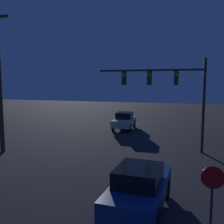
{
  "coord_description": "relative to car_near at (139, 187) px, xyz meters",
  "views": [
    {
      "loc": [
        3.7,
        3.92,
        4.43
      ],
      "look_at": [
        0.0,
        16.35,
        2.92
      ],
      "focal_mm": 40.0,
      "sensor_mm": 36.0,
      "label": 1
    }
  ],
  "objects": [
    {
      "name": "car_far",
      "position": [
        -4.21,
        14.88,
        0.0
      ],
      "size": [
        1.9,
        4.16,
        1.61
      ],
      "rotation": [
        0.0,
        0.0,
        3.19
      ],
      "color": "beige",
      "rests_on": "ground_plane"
    },
    {
      "name": "traffic_signal_mast",
      "position": [
        0.4,
        8.34,
        3.36
      ],
      "size": [
        6.96,
        0.3,
        5.98
      ],
      "color": "#2D2D2D",
      "rests_on": "ground_plane"
    },
    {
      "name": "car_near",
      "position": [
        0.0,
        0.0,
        0.0
      ],
      "size": [
        1.93,
        4.17,
        1.61
      ],
      "rotation": [
        0.0,
        0.0,
        -0.06
      ],
      "color": "navy",
      "rests_on": "ground_plane"
    },
    {
      "name": "stop_sign",
      "position": [
        2.23,
        -1.12,
        0.67
      ],
      "size": [
        0.64,
        0.07,
        2.17
      ],
      "color": "#2D2D2D",
      "rests_on": "ground_plane"
    }
  ]
}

